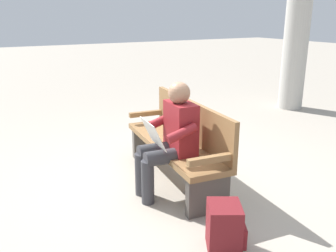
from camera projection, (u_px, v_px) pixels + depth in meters
ground_plane at (173, 179)px, 4.14m from camera, size 40.00×40.00×0.00m
bench_near at (179, 141)px, 4.03m from camera, size 1.84×0.69×0.90m
person_seated at (170, 137)px, 3.64m from camera, size 0.60×0.60×1.18m
backpack at (225, 228)px, 2.86m from camera, size 0.38×0.38×0.39m
support_pillar at (300, 3)px, 6.75m from camera, size 0.47×0.47×4.04m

